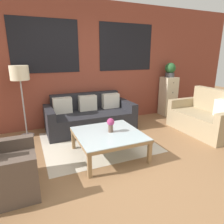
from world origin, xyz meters
TOP-DOWN VIEW (x-y plane):
  - ground_plane at (0.00, 0.00)m, footprint 16.00×16.00m
  - wall_back_brick at (0.00, 2.44)m, footprint 8.40×0.09m
  - rug at (-0.26, 1.22)m, footprint 2.01×1.77m
  - couch_dark at (-0.17, 1.95)m, footprint 1.91×0.88m
  - settee_vintage at (2.05, 0.78)m, footprint 0.80×1.41m
  - coffee_table at (-0.26, 0.63)m, footprint 1.04×1.04m
  - floor_lamp at (-1.50, 2.08)m, footprint 0.35×0.35m
  - drawer_cabinet at (2.17, 2.18)m, footprint 0.38×0.37m
  - potted_plant at (2.17, 2.18)m, footprint 0.28×0.28m
  - flower_vase at (-0.22, 0.66)m, footprint 0.12×0.12m

SIDE VIEW (x-z plane):
  - ground_plane at x=0.00m, z-range 0.00..0.00m
  - rug at x=-0.26m, z-range 0.00..0.00m
  - couch_dark at x=-0.17m, z-range -0.10..0.68m
  - settee_vintage at x=2.05m, z-range -0.15..0.77m
  - coffee_table at x=-0.26m, z-range 0.15..0.55m
  - drawer_cabinet at x=2.17m, z-range 0.00..1.04m
  - flower_vase at x=-0.22m, z-range 0.42..0.66m
  - floor_lamp at x=-1.50m, z-range 0.51..1.94m
  - potted_plant at x=2.17m, z-range 1.05..1.43m
  - wall_back_brick at x=0.00m, z-range 0.01..2.81m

